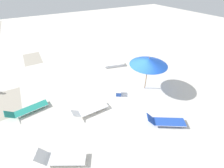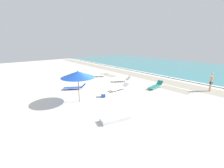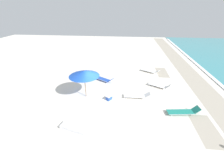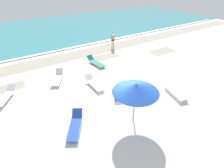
{
  "view_description": "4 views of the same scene",
  "coord_description": "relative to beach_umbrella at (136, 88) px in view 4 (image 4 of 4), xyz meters",
  "views": [
    {
      "loc": [
        -6.66,
        4.95,
        6.76
      ],
      "look_at": [
        0.07,
        1.12,
        1.12
      ],
      "focal_mm": 24.0,
      "sensor_mm": 36.0,
      "label": 1
    },
    {
      "loc": [
        9.79,
        -6.48,
        4.55
      ],
      "look_at": [
        -0.21,
        1.81,
        0.85
      ],
      "focal_mm": 24.0,
      "sensor_mm": 36.0,
      "label": 2
    },
    {
      "loc": [
        10.7,
        1.96,
        7.02
      ],
      "look_at": [
        -0.7,
        0.75,
        1.08
      ],
      "focal_mm": 24.0,
      "sensor_mm": 36.0,
      "label": 3
    },
    {
      "loc": [
        -5.35,
        -7.21,
        7.25
      ],
      "look_at": [
        0.13,
        1.38,
        0.8
      ],
      "focal_mm": 28.0,
      "sensor_mm": 36.0,
      "label": 4
    }
  ],
  "objects": [
    {
      "name": "sun_lounger_mid_beach_solo",
      "position": [
        -6.08,
        6.23,
        -1.98
      ],
      "size": [
        1.66,
        2.17,
        0.47
      ],
      "rotation": [
        0.0,
        0.0,
        -0.55
      ],
      "color": "white",
      "rests_on": "ground_plane"
    },
    {
      "name": "lounger_stack",
      "position": [
        4.0,
        0.27,
        -2.06
      ],
      "size": [
        1.05,
        1.94,
        0.24
      ],
      "rotation": [
        0.0,
        0.0,
        -0.25
      ],
      "color": "white",
      "rests_on": "ground_plane"
    },
    {
      "name": "sun_lounger_under_umbrella",
      "position": [
        -2.34,
        6.72,
        -1.97
      ],
      "size": [
        1.56,
        2.15,
        0.59
      ],
      "rotation": [
        0.0,
        0.0,
        -0.51
      ],
      "color": "white",
      "rests_on": "ground_plane"
    },
    {
      "name": "sun_lounger_near_water_right",
      "position": [
        -3.14,
        1.17,
        -1.97
      ],
      "size": [
        1.64,
        2.13,
        0.56
      ],
      "rotation": [
        0.0,
        0.0,
        -0.55
      ],
      "color": "blue",
      "rests_on": "ground_plane"
    },
    {
      "name": "beach_umbrella",
      "position": [
        0.0,
        0.0,
        0.0
      ],
      "size": [
        2.52,
        2.52,
        2.49
      ],
      "color": "olive",
      "rests_on": "ground_plane"
    },
    {
      "name": "ocean_water",
      "position": [
        0.22,
        22.16,
        -2.15
      ],
      "size": [
        60.0,
        18.78,
        0.07
      ],
      "color": "teal",
      "rests_on": "ground_plane"
    },
    {
      "name": "ground_plane",
      "position": [
        0.22,
        1.5,
        -2.26
      ],
      "size": [
        60.0,
        60.0,
        0.16
      ],
      "color": "silver"
    },
    {
      "name": "beachgoer_wading_adult",
      "position": [
        5.53,
        10.81,
        -1.18
      ],
      "size": [
        0.31,
        0.4,
        1.76
      ],
      "rotation": [
        0.0,
        0.0,
        2.09
      ],
      "color": "tan",
      "rests_on": "ground_plane"
    },
    {
      "name": "sun_lounger_beside_umbrella",
      "position": [
        -0.23,
        4.43,
        -1.98
      ],
      "size": [
        0.65,
        2.23,
        0.5
      ],
      "rotation": [
        0.0,
        0.0,
        0.01
      ],
      "color": "white",
      "rests_on": "ground_plane"
    },
    {
      "name": "cooler_box",
      "position": [
        0.33,
        2.07,
        -2.0
      ],
      "size": [
        0.61,
        0.57,
        0.37
      ],
      "rotation": [
        0.0,
        0.0,
        5.71
      ],
      "color": "blue",
      "rests_on": "ground_plane"
    },
    {
      "name": "sun_lounger_near_water_left",
      "position": [
        1.64,
        7.72,
        -1.97
      ],
      "size": [
        0.9,
        2.34,
        0.56
      ],
      "rotation": [
        0.0,
        0.0,
        0.13
      ],
      "color": "#1E8475",
      "rests_on": "ground_plane"
    }
  ]
}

